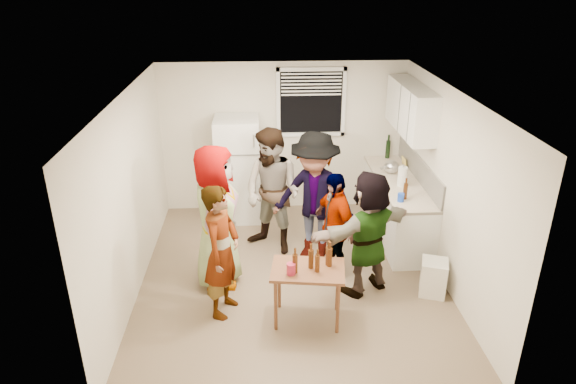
{
  "coord_description": "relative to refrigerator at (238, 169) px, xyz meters",
  "views": [
    {
      "loc": [
        -0.4,
        -5.89,
        3.86
      ],
      "look_at": [
        -0.04,
        0.25,
        1.15
      ],
      "focal_mm": 32.0,
      "sensor_mm": 36.0,
      "label": 1
    }
  ],
  "objects": [
    {
      "name": "backsplash",
      "position": [
        2.74,
        -0.73,
        0.23
      ],
      "size": [
        0.03,
        2.2,
        0.36
      ],
      "primitive_type": "cube",
      "color": "#A49F96",
      "rests_on": "countertop"
    },
    {
      "name": "kettle",
      "position": [
        2.4,
        -0.42,
        0.05
      ],
      "size": [
        0.3,
        0.26,
        0.22
      ],
      "primitive_type": null,
      "rotation": [
        0.0,
        0.0,
        0.16
      ],
      "color": "silver",
      "rests_on": "countertop"
    },
    {
      "name": "guest_grey",
      "position": [
        -0.21,
        -1.91,
        -0.85
      ],
      "size": [
        2.01,
        1.18,
        0.6
      ],
      "primitive_type": "imported",
      "rotation": [
        0.0,
        0.0,
        1.43
      ],
      "color": "gray",
      "rests_on": "ground"
    },
    {
      "name": "wine_bottle",
      "position": [
        2.5,
        0.26,
        0.05
      ],
      "size": [
        0.08,
        0.08,
        0.3
      ],
      "primitive_type": "cylinder",
      "color": "black",
      "rests_on": "countertop"
    },
    {
      "name": "trash_bin",
      "position": [
        2.52,
        -2.36,
        -0.6
      ],
      "size": [
        0.4,
        0.4,
        0.47
      ],
      "primitive_type": "cube",
      "rotation": [
        0.0,
        0.0,
        -0.32
      ],
      "color": "silver",
      "rests_on": "ground"
    },
    {
      "name": "counter_lower",
      "position": [
        2.45,
        -0.73,
        -0.42
      ],
      "size": [
        0.6,
        2.2,
        0.86
      ],
      "primitive_type": "cube",
      "color": "white",
      "rests_on": "ground"
    },
    {
      "name": "refrigerator",
      "position": [
        0.0,
        0.0,
        0.0
      ],
      "size": [
        0.7,
        0.7,
        1.7
      ],
      "primitive_type": "cube",
      "color": "white",
      "rests_on": "ground"
    },
    {
      "name": "upper_cabinets",
      "position": [
        2.58,
        -0.53,
        1.1
      ],
      "size": [
        0.34,
        1.6,
        0.7
      ],
      "primitive_type": "cube",
      "color": "white",
      "rests_on": "room"
    },
    {
      "name": "window",
      "position": [
        1.2,
        0.33,
        1.0
      ],
      "size": [
        1.12,
        0.1,
        1.06
      ],
      "primitive_type": null,
      "color": "white",
      "rests_on": "room"
    },
    {
      "name": "beer_bottle_counter",
      "position": [
        2.35,
        -1.4,
        0.05
      ],
      "size": [
        0.06,
        0.06,
        0.23
      ],
      "primitive_type": "cylinder",
      "color": "#47230C",
      "rests_on": "countertop"
    },
    {
      "name": "blue_cup",
      "position": [
        2.27,
        -1.48,
        0.05
      ],
      "size": [
        0.09,
        0.09,
        0.12
      ],
      "primitive_type": "cylinder",
      "color": "blue",
      "rests_on": "countertop"
    },
    {
      "name": "countertop",
      "position": [
        2.45,
        -0.73,
        0.03
      ],
      "size": [
        0.64,
        2.22,
        0.04
      ],
      "primitive_type": "cube",
      "color": "beige",
      "rests_on": "counter_lower"
    },
    {
      "name": "picture_frame",
      "position": [
        2.67,
        -0.16,
        0.13
      ],
      "size": [
        0.02,
        0.18,
        0.15
      ],
      "primitive_type": "cube",
      "color": "#F6D259",
      "rests_on": "countertop"
    },
    {
      "name": "serving_table",
      "position": [
        0.87,
        -2.8,
        -0.85
      ],
      "size": [
        0.9,
        0.67,
        0.7
      ],
      "primitive_type": null,
      "rotation": [
        0.0,
        0.0,
        -0.14
      ],
      "color": "brown",
      "rests_on": "ground"
    },
    {
      "name": "paper_towel",
      "position": [
        2.43,
        -0.93,
        0.05
      ],
      "size": [
        0.13,
        0.13,
        0.29
      ],
      "primitive_type": "cylinder",
      "color": "white",
      "rests_on": "countertop"
    },
    {
      "name": "guest_stripe",
      "position": [
        -0.11,
        -2.57,
        -0.85
      ],
      "size": [
        1.76,
        1.12,
        0.4
      ],
      "primitive_type": "imported",
      "rotation": [
        0.0,
        0.0,
        1.23
      ],
      "color": "#141933",
      "rests_on": "ground"
    },
    {
      "name": "red_cup",
      "position": [
        0.67,
        -2.9,
        -0.15
      ],
      "size": [
        0.1,
        0.1,
        0.13
      ],
      "primitive_type": "cylinder",
      "color": "#A41F39",
      "rests_on": "serving_table"
    },
    {
      "name": "guest_orange",
      "position": [
        1.68,
        -2.22,
        -0.85
      ],
      "size": [
        2.13,
        2.17,
        0.48
      ],
      "primitive_type": "imported",
      "rotation": [
        0.0,
        0.0,
        3.66
      ],
      "color": "gold",
      "rests_on": "ground"
    },
    {
      "name": "beer_bottle_table",
      "position": [
        0.97,
        -2.86,
        -0.15
      ],
      "size": [
        0.05,
        0.05,
        0.21
      ],
      "primitive_type": "cylinder",
      "color": "#47230C",
      "rests_on": "serving_table"
    },
    {
      "name": "room",
      "position": [
        0.75,
        -1.88,
        -0.85
      ],
      "size": [
        4.0,
        4.5,
        2.5
      ],
      "primitive_type": null,
      "color": "silver",
      "rests_on": "ground"
    },
    {
      "name": "guest_black",
      "position": [
        1.31,
        -1.84,
        -0.85
      ],
      "size": [
        1.71,
        1.39,
        0.36
      ],
      "primitive_type": "imported",
      "rotation": [
        0.0,
        0.0,
        -1.16
      ],
      "color": "black",
      "rests_on": "ground"
    },
    {
      "name": "guest_back_right",
      "position": [
        1.09,
        -1.36,
        -0.85
      ],
      "size": [
        1.93,
        2.22,
        0.7
      ],
      "primitive_type": "imported",
      "rotation": [
        0.0,
        0.0,
        -0.47
      ],
      "color": "#3B3B3F",
      "rests_on": "ground"
    },
    {
      "name": "guest_back_left",
      "position": [
        0.52,
        -1.12,
        -0.85
      ],
      "size": [
        1.84,
        2.01,
        0.7
      ],
      "primitive_type": "imported",
      "rotation": [
        0.0,
        0.0,
        -0.66
      ],
      "color": "brown",
      "rests_on": "ground"
    }
  ]
}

